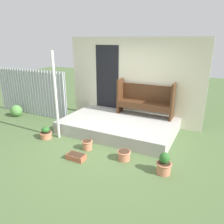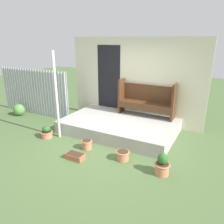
{
  "view_description": "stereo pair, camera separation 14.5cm",
  "coord_description": "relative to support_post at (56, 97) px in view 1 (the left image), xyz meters",
  "views": [
    {
      "loc": [
        2.36,
        -4.31,
        2.56
      ],
      "look_at": [
        0.05,
        0.34,
        0.8
      ],
      "focal_mm": 35.0,
      "sensor_mm": 36.0,
      "label": 1
    },
    {
      "loc": [
        2.49,
        -4.24,
        2.56
      ],
      "look_at": [
        0.05,
        0.34,
        0.8
      ],
      "focal_mm": 35.0,
      "sensor_mm": 36.0,
      "label": 2
    }
  ],
  "objects": [
    {
      "name": "flower_pot_middle",
      "position": [
        1.05,
        -0.23,
        -1.01
      ],
      "size": [
        0.27,
        0.27,
        0.23
      ],
      "color": "tan",
      "rests_on": "ground_plane"
    },
    {
      "name": "porch_slab",
      "position": [
        1.28,
        1.08,
        -0.97
      ],
      "size": [
        3.12,
        1.93,
        0.35
      ],
      "color": "#B2AFA8",
      "rests_on": "ground_plane"
    },
    {
      "name": "flower_pot_right",
      "position": [
        2.04,
        -0.28,
        -1.02
      ],
      "size": [
        0.31,
        0.31,
        0.22
      ],
      "color": "tan",
      "rests_on": "ground_plane"
    },
    {
      "name": "shrub_by_fence",
      "position": [
        -2.41,
        0.7,
        -0.94
      ],
      "size": [
        0.41,
        0.37,
        0.4
      ],
      "color": "#599347",
      "rests_on": "ground_plane"
    },
    {
      "name": "bench",
      "position": [
        1.8,
        1.82,
        -0.28
      ],
      "size": [
        1.67,
        0.42,
        1.04
      ],
      "rotation": [
        0.0,
        0.0,
        0.01
      ],
      "color": "#4C2D19",
      "rests_on": "porch_slab"
    },
    {
      "name": "flower_pot_left",
      "position": [
        -0.27,
        -0.2,
        -0.99
      ],
      "size": [
        0.33,
        0.33,
        0.33
      ],
      "color": "tan",
      "rests_on": "ground_plane"
    },
    {
      "name": "flower_pot_far_right",
      "position": [
        2.95,
        -0.4,
        -0.94
      ],
      "size": [
        0.31,
        0.31,
        0.46
      ],
      "color": "tan",
      "rests_on": "ground_plane"
    },
    {
      "name": "ground_plane",
      "position": [
        1.33,
        0.11,
        -1.14
      ],
      "size": [
        24.0,
        24.0,
        0.0
      ],
      "primitive_type": "plane",
      "color": "#516B3D"
    },
    {
      "name": "fence_corrugated",
      "position": [
        -2.07,
        1.11,
        -0.35
      ],
      "size": [
        3.0,
        0.05,
        1.58
      ],
      "color": "#ADB2B7",
      "rests_on": "ground_plane"
    },
    {
      "name": "house_wall",
      "position": [
        1.25,
        2.07,
        0.16
      ],
      "size": [
        4.32,
        0.08,
        2.6
      ],
      "color": "beige",
      "rests_on": "ground_plane"
    },
    {
      "name": "support_post",
      "position": [
        0.0,
        0.0,
        0.0
      ],
      "size": [
        0.07,
        0.07,
        2.28
      ],
      "color": "silver",
      "rests_on": "ground_plane"
    },
    {
      "name": "planter_box_rect",
      "position": [
        1.08,
        -0.74,
        -1.07
      ],
      "size": [
        0.41,
        0.23,
        0.13
      ],
      "color": "#B26042",
      "rests_on": "ground_plane"
    }
  ]
}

